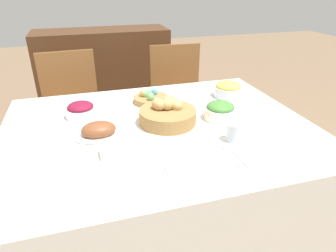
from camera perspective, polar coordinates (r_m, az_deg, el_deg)
name	(u,v)px	position (r m, az deg, el deg)	size (l,w,h in m)	color
ground_plane	(161,234)	(1.93, -1.41, -19.89)	(12.00, 12.00, 0.00)	#7F664C
dining_table	(160,186)	(1.68, -1.55, -11.27)	(1.51, 1.16, 0.73)	silver
chair_far_right	(178,97)	(2.51, 1.95, 5.50)	(0.45, 0.45, 0.90)	brown
chair_far_left	(73,109)	(2.40, -17.65, 3.17)	(0.44, 0.44, 0.90)	brown
sideboard	(105,76)	(3.22, -11.92, 9.32)	(1.30, 0.44, 0.93)	#4C2D19
bread_basket	(168,114)	(1.50, 0.00, 2.39)	(0.29, 0.29, 0.13)	#9E7542
egg_basket	(150,98)	(1.76, -3.36, 5.37)	(0.20, 0.20, 0.08)	#9E7542
ham_platter	(99,131)	(1.42, -13.05, -0.88)	(0.24, 0.17, 0.07)	white
green_salad_bowl	(221,111)	(1.56, 9.99, 2.83)	(0.17, 0.17, 0.09)	white
pineapple_bowl	(228,89)	(1.87, 11.37, 6.85)	(0.17, 0.17, 0.10)	silver
beet_salad_bowl	(81,110)	(1.63, -16.28, 2.95)	(0.16, 0.16, 0.08)	white
dinner_plate	(197,165)	(1.19, 5.57, -7.32)	(0.26, 0.26, 0.01)	white
fork	(159,172)	(1.15, -1.79, -8.69)	(0.01, 0.20, 0.00)	#B7B7BC
knife	(233,159)	(1.25, 12.29, -6.15)	(0.01, 0.20, 0.00)	#B7B7BC
spoon	(240,158)	(1.26, 13.50, -5.91)	(0.01, 0.20, 0.00)	#B7B7BC
drinking_cup	(234,132)	(1.37, 12.50, -1.13)	(0.07, 0.07, 0.08)	silver
butter_dish	(115,151)	(1.26, -10.07, -4.77)	(0.12, 0.08, 0.03)	white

